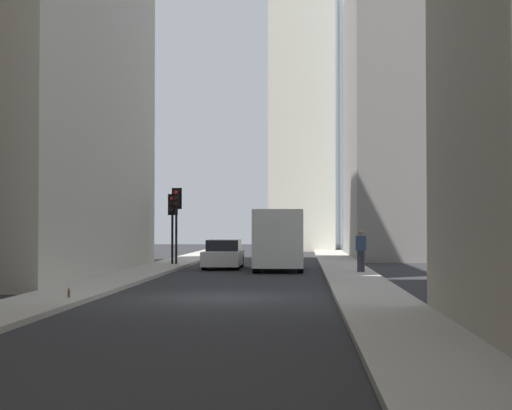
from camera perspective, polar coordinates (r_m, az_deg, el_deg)
ground_plane at (r=23.92m, az=-2.69°, el=-6.54°), size 135.00×135.00×0.00m
sidewalk_right at (r=24.79m, az=-13.15°, el=-6.16°), size 90.00×2.20×0.14m
sidewalk_left at (r=23.87m, az=8.19°, el=-6.37°), size 90.00×2.20×0.14m
building_left_far at (r=54.77m, az=11.86°, el=6.16°), size 15.32×10.00×18.73m
church_spire at (r=70.27m, az=3.23°, el=11.94°), size 6.03×6.03×35.21m
delivery_truck at (r=38.24m, az=1.68°, el=-2.45°), size 6.46×2.25×2.84m
sedan_white at (r=39.79m, az=-2.31°, el=-3.56°), size 4.30×1.78×1.42m
traffic_light_midblock at (r=42.00m, az=-5.94°, el=-0.53°), size 0.43×0.52×3.63m
traffic_light_far_junction at (r=41.80m, az=-5.66°, el=-0.21°), size 0.43×0.52×3.94m
pedestrian at (r=34.81m, az=7.43°, el=-3.08°), size 0.26×0.44×1.81m
discarded_bottle at (r=22.86m, az=-13.10°, el=-6.12°), size 0.07×0.07×0.27m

